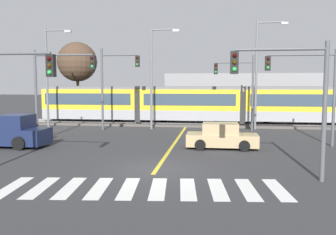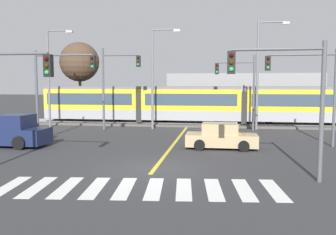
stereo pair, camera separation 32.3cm
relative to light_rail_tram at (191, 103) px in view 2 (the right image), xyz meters
name	(u,v)px [view 2 (the right image)]	position (x,y,z in m)	size (l,w,h in m)	color
ground_plane	(154,169)	(-0.25, -17.42, -2.05)	(200.00, 200.00, 0.00)	#333335
track_bed	(189,124)	(-0.25, 0.01, -1.96)	(120.00, 4.00, 0.18)	#56514C
rail_near	(188,123)	(-0.25, -0.71, -1.82)	(120.00, 0.08, 0.10)	#939399
rail_far	(189,122)	(-0.25, 0.73, -1.82)	(120.00, 0.08, 0.10)	#939399
light_rail_tram	(191,103)	(0.00, 0.00, 0.00)	(28.00, 2.64, 3.43)	#9E9EA3
crosswalk_stripe_0	(9,186)	(-5.18, -20.95, -2.04)	(0.56, 2.80, 0.01)	silver
crosswalk_stripe_1	(38,187)	(-4.08, -20.83, -2.04)	(0.56, 2.80, 0.01)	silver
crosswalk_stripe_2	(66,187)	(-2.99, -20.72, -2.04)	(0.56, 2.80, 0.01)	silver
crosswalk_stripe_3	(95,188)	(-1.89, -20.61, -2.04)	(0.56, 2.80, 0.01)	silver
crosswalk_stripe_4	(125,188)	(-0.80, -20.49, -2.04)	(0.56, 2.80, 0.01)	silver
crosswalk_stripe_5	(154,188)	(0.29, -20.38, -2.04)	(0.56, 2.80, 0.01)	silver
crosswalk_stripe_6	(184,189)	(1.39, -20.26, -2.04)	(0.56, 2.80, 0.01)	silver
crosswalk_stripe_7	(214,189)	(2.48, -20.15, -2.04)	(0.56, 2.80, 0.01)	silver
crosswalk_stripe_8	(244,189)	(3.58, -20.04, -2.04)	(0.56, 2.80, 0.01)	silver
crosswalk_stripe_9	(274,190)	(4.67, -19.92, -2.04)	(0.56, 2.80, 0.01)	silver
lane_centre_line	(175,143)	(-0.25, -10.21, -2.04)	(0.20, 16.44, 0.01)	gold
sedan_crossing	(221,137)	(2.75, -11.77, -1.35)	(4.20, 1.92, 1.52)	tan
pickup_truck	(7,133)	(-10.38, -12.96, -1.20)	(5.44, 2.32, 1.98)	#192347
traffic_light_far_right	(241,82)	(4.30, -3.41, 1.92)	(3.25, 0.38, 6.16)	#515459
traffic_light_mid_left	(56,80)	(-8.15, -10.59, 2.04)	(4.25, 0.38, 6.07)	#515459
traffic_light_near_right	(288,88)	(5.27, -18.58, 1.67)	(3.75, 0.38, 5.51)	#515459
traffic_light_mid_right	(310,81)	(8.08, -10.23, 1.97)	(4.25, 0.38, 5.94)	#515459
traffic_light_far_left	(115,78)	(-5.96, -4.58, 2.29)	(3.25, 0.38, 6.75)	#515459
street_lamp_west	(51,71)	(-12.09, -3.45, 2.87)	(2.43, 0.28, 8.62)	slate
street_lamp_centre	(155,72)	(-2.79, -3.46, 2.82)	(2.47, 0.28, 8.51)	slate
street_lamp_east	(261,68)	(5.93, -2.50, 3.12)	(2.54, 0.28, 9.06)	slate
bare_tree_far_west	(79,62)	(-12.77, 4.67, 4.17)	(4.33, 4.33, 8.40)	brown
building_backdrop_far	(242,95)	(5.22, 9.93, 0.45)	(17.21, 6.00, 5.00)	gray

